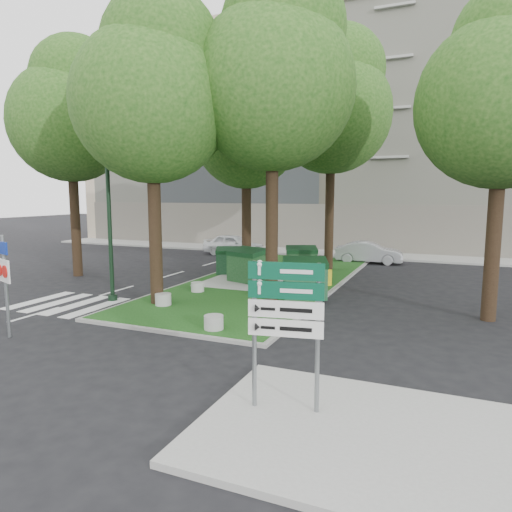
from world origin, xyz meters
The scene contains 26 objects.
ground centered at (0.00, 0.00, 0.00)m, with size 120.00×120.00×0.00m, color black.
median_island centered at (0.50, 8.00, 0.06)m, with size 6.00×16.00×0.12m, color #174714.
median_kerb centered at (0.50, 8.00, 0.05)m, with size 6.30×16.30×0.10m, color gray.
sidewalk_corner centered at (6.50, -3.50, 0.06)m, with size 5.00×4.00×0.12m, color #999993.
building_sidewalk centered at (0.00, 18.50, 0.06)m, with size 42.00×3.00×0.12m, color #999993.
zebra_crossing centered at (-3.75, 1.50, 0.01)m, with size 5.00×3.00×0.01m, color silver.
apartment_building centered at (0.00, 26.00, 8.00)m, with size 41.00×12.00×16.00m, color beige.
tree_median_near_left centered at (-1.41, 2.56, 7.32)m, with size 5.20×5.20×10.53m.
tree_median_near_right centered at (2.09, 4.56, 7.99)m, with size 5.60×5.60×11.46m.
tree_median_mid centered at (-0.91, 9.06, 6.98)m, with size 4.80×4.80×9.99m.
tree_median_far centered at (2.29, 12.06, 8.32)m, with size 5.80×5.80×11.93m.
tree_street_left centered at (-8.41, 6.06, 7.65)m, with size 5.40×5.40×11.00m.
tree_street_right centered at (9.09, 5.06, 6.98)m, with size 5.00×5.00×10.06m.
dumpster_a centered at (-1.78, 8.86, 0.72)m, with size 1.62×1.41×1.26m.
dumpster_b centered at (-0.18, 7.28, 0.82)m, with size 1.85×1.55×1.47m.
dumpster_c centered at (1.42, 9.94, 0.76)m, with size 1.72×1.49×1.34m.
dumpster_d centered at (3.00, 5.29, 0.83)m, with size 1.89×1.63×1.48m.
bollard_left centered at (-1.11, 2.30, 0.32)m, with size 0.55×0.55×0.39m, color #A2A29D.
bollard_right centered at (1.81, 0.50, 0.32)m, with size 0.55×0.55×0.39m, color #9F9F9A.
bollard_mid centered at (-1.14, 4.66, 0.30)m, with size 0.50×0.50×0.36m, color #B0B0AB.
litter_bin centered at (3.20, 7.85, 0.44)m, with size 0.37×0.37×0.65m, color gold.
street_lamp centered at (-3.50, 2.56, 3.77)m, with size 0.48×0.48×6.00m.
traffic_sign_pole centered at (-3.17, -2.00, 1.80)m, with size 0.80×0.33×2.80m.
directional_sign centered at (5.24, -3.23, 1.86)m, with size 1.29×0.30×2.62m.
car_white centered at (-4.96, 15.76, 0.67)m, with size 1.57×3.91×1.33m, color white.
car_silver centered at (3.64, 15.50, 0.61)m, with size 1.30×3.71×1.22m, color #A6A8AE.
Camera 1 is at (7.75, -10.45, 3.88)m, focal length 32.00 mm.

